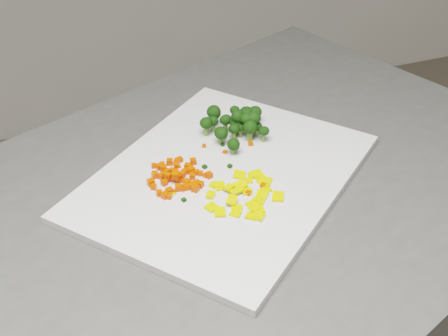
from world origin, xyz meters
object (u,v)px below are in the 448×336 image
object	(u,v)px
cutting_board	(224,176)
carrot_pile	(177,172)
pepper_pile	(241,191)
broccoli_pile	(237,122)

from	to	relation	value
cutting_board	carrot_pile	distance (m)	0.08
carrot_pile	pepper_pile	bearing A→B (deg)	-42.92
cutting_board	carrot_pile	size ratio (longest dim) A/B	4.50
pepper_pile	carrot_pile	bearing A→B (deg)	137.08
cutting_board	carrot_pile	xyz separation A→B (m)	(-0.07, 0.01, 0.02)
broccoli_pile	cutting_board	bearing A→B (deg)	-122.61
carrot_pile	cutting_board	bearing A→B (deg)	-8.77
carrot_pile	pepper_pile	distance (m)	0.11
carrot_pile	pepper_pile	size ratio (longest dim) A/B	0.86
carrot_pile	broccoli_pile	xyz separation A→B (m)	(0.13, 0.08, 0.01)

